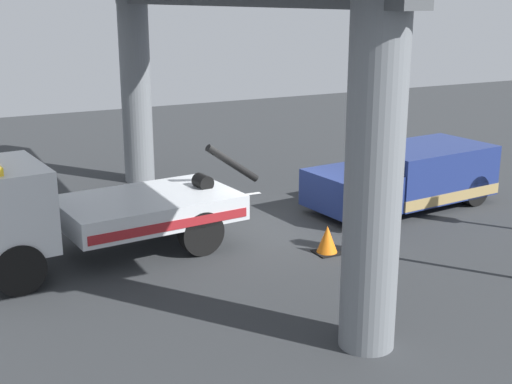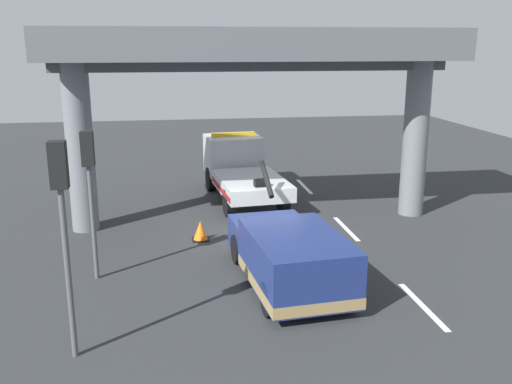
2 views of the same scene
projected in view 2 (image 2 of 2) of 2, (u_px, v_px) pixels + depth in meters
The scene contains 10 objects.
ground_plane at pixel (262, 234), 18.99m from camera, with size 60.00×40.00×0.10m, color #2D3033.
lane_stripe_west at pixel (423, 306), 13.70m from camera, with size 2.60×0.16×0.01m, color silver.
lane_stripe_mid at pixel (346, 229), 19.43m from camera, with size 2.60×0.16×0.01m, color silver.
lane_stripe_east at pixel (304, 186), 25.16m from camera, with size 2.60×0.16×0.01m, color silver.
tow_truck_white at pixel (240, 168), 23.36m from camera, with size 7.33×2.91×2.46m.
towed_van_green at pixel (289, 257), 14.70m from camera, with size 5.37×2.63×1.58m.
overpass_structure at pixel (255, 60), 18.84m from camera, with size 3.60×13.76×6.66m.
traffic_light_near at pixel (62, 204), 10.72m from camera, with size 0.39×0.32×4.43m.
traffic_light_far at pixel (89, 173), 14.61m from camera, with size 0.39×0.32×4.01m.
traffic_cone_orange at pixel (200, 231), 18.25m from camera, with size 0.53×0.53×0.63m.
Camera 2 is at (-17.75, 3.03, 6.17)m, focal length 39.62 mm.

